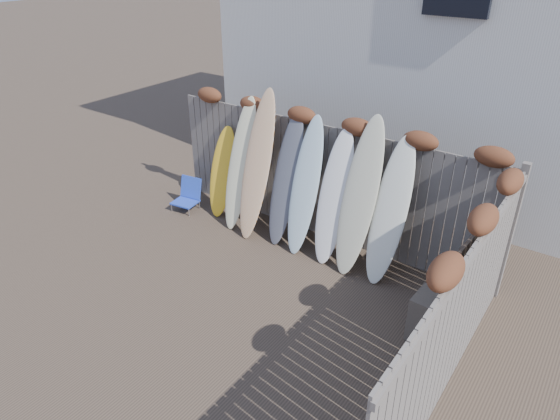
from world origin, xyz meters
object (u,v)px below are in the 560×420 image
Objects in this scene: wooden_crate at (434,320)px; lattice_panel at (461,291)px; beach_chair at (188,195)px; surfboard_0 at (222,172)px.

lattice_panel is at bearing 27.66° from wooden_crate.
wooden_crate is at bearing -149.44° from lattice_panel.
beach_chair is 0.37× the size of lattice_panel.
beach_chair is 5.19m from wooden_crate.
surfboard_0 reaches higher than beach_chair.
lattice_panel is (5.36, -0.65, 0.53)m from beach_chair.
surfboard_0 is at bearing 166.79° from wooden_crate.
surfboard_0 reaches higher than lattice_panel.
wooden_crate is 0.55m from lattice_panel.
beach_chair is at bearing 171.51° from wooden_crate.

